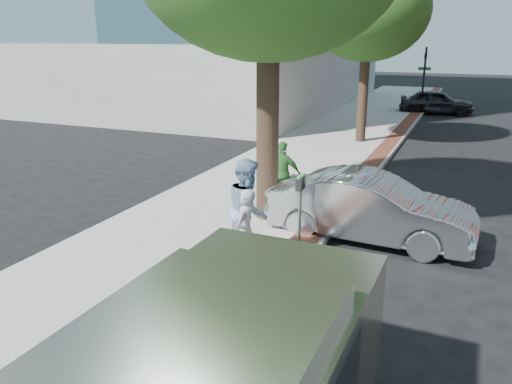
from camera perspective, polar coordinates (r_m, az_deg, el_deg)
The scene contains 13 objects.
ground at distance 10.31m, azimuth 0.34°, elevation -7.31°, with size 120.00×120.00×0.00m, color black.
sidewalk at distance 17.92m, azimuth 5.97°, elevation 3.54°, with size 5.00×60.00×0.15m, color #9E9991.
brick_strip at distance 17.40m, azimuth 12.91°, elevation 3.05°, with size 0.60×60.00×0.01m, color brown.
curb at distance 17.36m, azimuth 14.02°, elevation 2.67°, with size 0.10×60.00×0.15m, color gray.
office_base at distance 34.95m, azimuth -5.29°, elevation 13.40°, with size 18.20×22.20×4.00m, color gray.
signal_near at distance 30.83m, azimuth 18.65°, elevation 12.56°, with size 0.70×0.15×3.80m.
tree_far at distance 21.08m, azimuth 12.70°, elevation 19.58°, with size 4.80×4.80×7.14m.
parking_meter at distance 10.31m, azimuth 5.08°, elevation -0.21°, with size 0.12×0.32×1.47m.
person_gray at distance 9.08m, azimuth -1.25°, elevation -4.44°, with size 0.57×0.37×1.56m, color #A4A3A8.
person_officer at distance 9.53m, azimuth -0.91°, elevation -2.02°, with size 0.96×0.75×1.98m, color #7B9CBF.
person_green at distance 12.69m, azimuth 3.06°, elevation 2.10°, with size 0.97×0.40×1.66m, color #41883D.
sedan_silver at distance 11.17m, azimuth 12.90°, elevation -1.76°, with size 1.55×4.44×1.46m, color #A4A6AB.
bg_car at distance 31.37m, azimuth 19.92°, elevation 9.66°, with size 1.67×4.15×1.41m, color black.
Camera 1 is at (3.67, -8.64, 4.28)m, focal length 35.00 mm.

